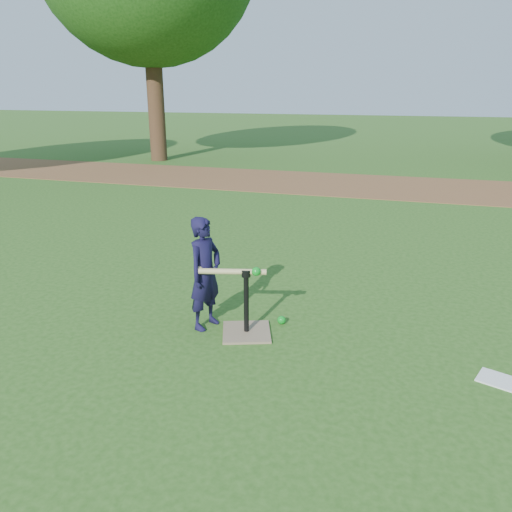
# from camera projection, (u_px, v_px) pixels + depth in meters

# --- Properties ---
(ground) EXTENTS (80.00, 80.00, 0.00)m
(ground) POSITION_uv_depth(u_px,v_px,m) (236.00, 318.00, 4.86)
(ground) COLOR #285116
(ground) RESTS_ON ground
(dirt_strip) EXTENTS (24.00, 3.00, 0.01)m
(dirt_strip) POSITION_uv_depth(u_px,v_px,m) (341.00, 184.00, 11.66)
(dirt_strip) COLOR brown
(dirt_strip) RESTS_ON ground
(child) EXTENTS (0.35, 0.44, 1.06)m
(child) POSITION_uv_depth(u_px,v_px,m) (205.00, 273.00, 4.54)
(child) COLOR black
(child) RESTS_ON ground
(wiffle_ball_ground) EXTENTS (0.08, 0.08, 0.08)m
(wiffle_ball_ground) POSITION_uv_depth(u_px,v_px,m) (282.00, 320.00, 4.74)
(wiffle_ball_ground) COLOR #0D8F1E
(wiffle_ball_ground) RESTS_ON ground
(clipboard) EXTENTS (0.36, 0.32, 0.01)m
(clipboard) POSITION_uv_depth(u_px,v_px,m) (499.00, 380.00, 3.82)
(clipboard) COLOR white
(clipboard) RESTS_ON ground
(batting_tee) EXTENTS (0.55, 0.55, 0.61)m
(batting_tee) POSITION_uv_depth(u_px,v_px,m) (246.00, 322.00, 4.53)
(batting_tee) COLOR #8A7257
(batting_tee) RESTS_ON ground
(swing_action) EXTENTS (0.63, 0.20, 0.09)m
(swing_action) POSITION_uv_depth(u_px,v_px,m) (234.00, 271.00, 4.39)
(swing_action) COLOR tan
(swing_action) RESTS_ON ground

